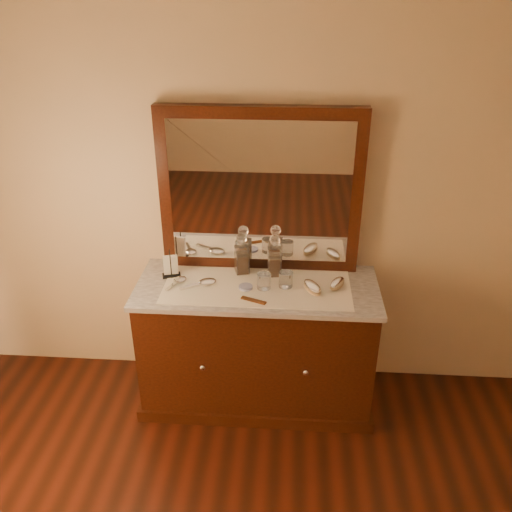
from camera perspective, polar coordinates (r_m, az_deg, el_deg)
name	(u,v)px	position (r m, az deg, el deg)	size (l,w,h in m)	color
dresser_cabinet	(257,345)	(3.37, 0.12, -9.67)	(1.40, 0.55, 0.82)	black
dresser_plinth	(257,390)	(3.60, 0.12, -14.37)	(1.46, 0.59, 0.08)	black
knob_left	(203,367)	(3.15, -5.82, -11.93)	(0.04, 0.04, 0.04)	silver
knob_right	(306,372)	(3.11, 5.40, -12.43)	(0.04, 0.04, 0.04)	silver
marble_top	(257,288)	(3.13, 0.13, -3.46)	(1.44, 0.59, 0.03)	silver
mirror_frame	(260,192)	(3.12, 0.45, 7.01)	(1.20, 0.08, 1.00)	black
mirror_glass	(260,194)	(3.09, 0.41, 6.79)	(1.06, 0.01, 0.86)	white
lace_runner	(257,287)	(3.10, 0.10, -3.38)	(1.10, 0.45, 0.00)	white
pin_dish	(246,287)	(3.08, -1.13, -3.39)	(0.08, 0.08, 0.01)	white
comb	(254,300)	(2.96, -0.27, -4.83)	(0.15, 0.03, 0.01)	brown
napkin_rack	(171,266)	(3.23, -9.23, -1.12)	(0.12, 0.09, 0.16)	black
decanter_left	(242,257)	(3.21, -1.54, -0.14)	(0.10, 0.10, 0.27)	#8F4C14
decanter_right	(274,259)	(3.18, 2.01, -0.37)	(0.09, 0.09, 0.27)	#8F4C14
brush_near	(312,287)	(3.07, 6.13, -3.40)	(0.13, 0.18, 0.05)	tan
brush_far	(337,284)	(3.13, 8.81, -2.98)	(0.12, 0.16, 0.04)	tan
hand_mirror_outer	(178,281)	(3.18, -8.42, -2.67)	(0.11, 0.19, 0.02)	silver
hand_mirror_inner	(204,283)	(3.14, -5.65, -2.89)	(0.22, 0.16, 0.02)	silver
tumblers	(275,280)	(3.07, 2.06, -2.64)	(0.21, 0.11, 0.09)	white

